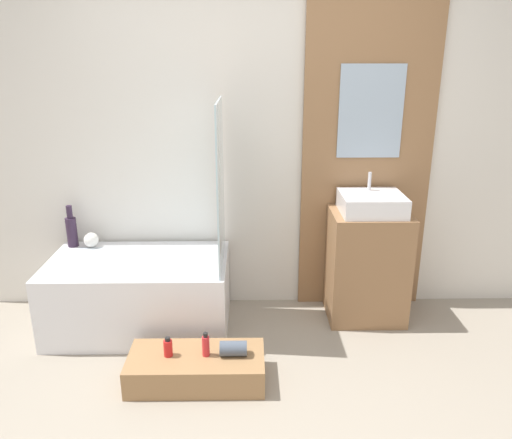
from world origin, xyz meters
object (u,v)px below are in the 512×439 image
(vase_tall_dark, at_px, (72,230))
(vase_round_light, at_px, (91,240))
(bottle_soap_secondary, at_px, (206,345))
(sink, at_px, (372,203))
(wooden_step_bench, at_px, (196,368))
(bathtub, at_px, (140,293))
(bottle_soap_primary, at_px, (168,348))

(vase_tall_dark, relative_size, vase_round_light, 2.88)
(vase_round_light, relative_size, bottle_soap_secondary, 0.72)
(sink, relative_size, bottle_soap_secondary, 2.87)
(wooden_step_bench, distance_m, vase_tall_dark, 1.46)
(bathtub, relative_size, vase_tall_dark, 3.95)
(vase_round_light, distance_m, bottle_soap_primary, 1.18)
(wooden_step_bench, relative_size, sink, 1.87)
(bathtub, xyz_separation_m, vase_round_light, (-0.39, 0.26, 0.31))
(bathtub, height_order, bottle_soap_primary, bathtub)
(bathtub, height_order, bottle_soap_secondary, bathtub)
(bathtub, height_order, vase_tall_dark, vase_tall_dark)
(wooden_step_bench, xyz_separation_m, vase_tall_dark, (-0.99, 0.92, 0.56))
(vase_round_light, xyz_separation_m, bottle_soap_primary, (0.69, -0.90, -0.34))
(wooden_step_bench, distance_m, sink, 1.61)
(sink, height_order, vase_tall_dark, sink)
(bottle_soap_primary, bearing_deg, bottle_soap_secondary, 0.00)
(bathtub, relative_size, vase_round_light, 11.40)
(vase_tall_dark, height_order, bottle_soap_secondary, vase_tall_dark)
(vase_round_light, height_order, bottle_soap_secondary, vase_round_light)
(wooden_step_bench, bearing_deg, bottle_soap_secondary, 0.00)
(wooden_step_bench, relative_size, vase_tall_dark, 2.59)
(wooden_step_bench, height_order, vase_tall_dark, vase_tall_dark)
(wooden_step_bench, xyz_separation_m, sink, (1.18, 0.77, 0.79))
(wooden_step_bench, distance_m, bottle_soap_secondary, 0.17)
(vase_tall_dark, bearing_deg, sink, -3.91)
(bathtub, relative_size, bottle_soap_secondary, 8.19)
(bottle_soap_secondary, bearing_deg, wooden_step_bench, 180.00)
(wooden_step_bench, height_order, sink, sink)
(bathtub, distance_m, sink, 1.75)
(sink, relative_size, vase_round_light, 3.99)
(bathtub, bearing_deg, bottle_soap_secondary, -51.18)
(vase_round_light, bearing_deg, bathtub, -33.46)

